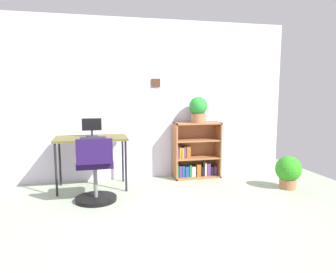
% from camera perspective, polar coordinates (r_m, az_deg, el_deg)
% --- Properties ---
extents(ground_plane, '(6.24, 6.24, 0.00)m').
position_cam_1_polar(ground_plane, '(3.19, -2.46, -17.48)').
color(ground_plane, '#99A98E').
extents(wall_back, '(5.20, 0.12, 2.49)m').
position_cam_1_polar(wall_back, '(5.01, -7.15, 6.52)').
color(wall_back, silver).
rests_on(wall_back, ground_plane).
extents(desk, '(1.00, 0.58, 0.74)m').
position_cam_1_polar(desk, '(4.57, -13.75, -0.90)').
color(desk, brown).
rests_on(desk, ground_plane).
extents(monitor, '(0.27, 0.16, 0.26)m').
position_cam_1_polar(monitor, '(4.63, -13.63, 1.65)').
color(monitor, '#262628').
rests_on(monitor, desk).
extents(keyboard, '(0.34, 0.13, 0.02)m').
position_cam_1_polar(keyboard, '(4.44, -13.40, -0.23)').
color(keyboard, '#1D242C').
rests_on(keyboard, desk).
extents(office_chair, '(0.52, 0.55, 0.83)m').
position_cam_1_polar(office_chair, '(4.04, -13.04, -6.58)').
color(office_chair, black).
rests_on(office_chair, ground_plane).
extents(bookshelf_low, '(0.75, 0.30, 0.90)m').
position_cam_1_polar(bookshelf_low, '(5.13, 4.93, -3.04)').
color(bookshelf_low, '#A1633B').
rests_on(bookshelf_low, ground_plane).
extents(potted_plant_on_shelf, '(0.29, 0.29, 0.41)m').
position_cam_1_polar(potted_plant_on_shelf, '(5.00, 5.51, 4.97)').
color(potted_plant_on_shelf, '#9E6642').
rests_on(potted_plant_on_shelf, bookshelf_low).
extents(potted_plant_floor, '(0.37, 0.37, 0.47)m').
position_cam_1_polar(potted_plant_floor, '(4.84, 20.96, -5.83)').
color(potted_plant_floor, '#9E6642').
rests_on(potted_plant_floor, ground_plane).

